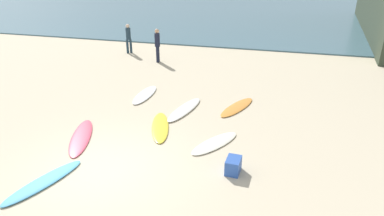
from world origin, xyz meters
name	(u,v)px	position (x,y,z in m)	size (l,w,h in m)	color
ground_plane	(104,170)	(0.00, 0.00, 0.00)	(120.00, 120.00, 0.00)	beige
ocean_water	(248,7)	(0.00, 34.03, 0.04)	(120.00, 40.00, 0.08)	#426675
surfboard_0	(81,137)	(-1.54, 1.38, 0.03)	(0.59, 2.45, 0.06)	#E3455E
surfboard_1	(160,127)	(0.62, 2.70, 0.04)	(0.56, 2.24, 0.07)	yellow
surfboard_2	(185,109)	(1.02, 4.26, 0.04)	(0.55, 2.40, 0.09)	silver
surfboard_3	(215,143)	(2.61, 2.13, 0.03)	(0.59, 1.94, 0.06)	silver
surfboard_4	(237,107)	(2.87, 5.01, 0.03)	(0.57, 2.21, 0.06)	orange
surfboard_5	(145,95)	(-0.98, 5.25, 0.04)	(0.59, 2.13, 0.09)	white
surfboard_6	(44,182)	(-1.16, -0.92, 0.04)	(0.52, 2.27, 0.08)	#4AA1D1
beachgoer_near	(157,44)	(-2.20, 10.07, 1.01)	(0.31, 0.34, 1.79)	#191E33
beachgoer_mid	(128,37)	(-4.51, 11.39, 0.96)	(0.38, 0.38, 1.72)	#1E3342
beach_cooler	(233,166)	(3.37, 0.80, 0.21)	(0.51, 0.36, 0.41)	#2D56B2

